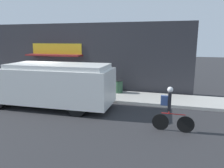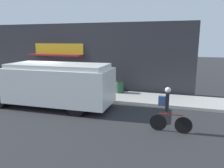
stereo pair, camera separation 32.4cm
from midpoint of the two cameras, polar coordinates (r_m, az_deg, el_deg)
The scene contains 6 objects.
ground_plane at distance 13.64m, azimuth -17.66°, elevation -3.40°, with size 70.00×70.00×0.00m, color #2B2B2D.
sidewalk at distance 14.59m, azimuth -15.14°, elevation -2.00°, with size 28.00×2.36×0.15m.
storefront at distance 15.54m, azimuth -12.81°, elevation 7.01°, with size 16.95×1.03×4.45m.
school_bus at distance 11.38m, azimuth -16.43°, elevation -0.19°, with size 6.95×2.69×2.23m.
cyclist at distance 8.41m, azimuth 13.89°, elevation -6.52°, with size 1.54×0.21×1.71m.
trash_bin at distance 13.52m, azimuth 1.03°, elevation -0.62°, with size 0.53×0.53×0.78m.
Camera 1 is at (7.24, -10.98, 3.41)m, focal length 35.00 mm.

